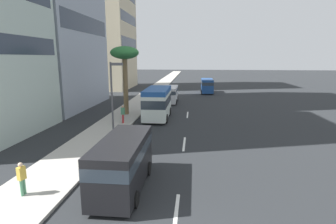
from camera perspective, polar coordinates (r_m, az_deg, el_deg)
ground_plane at (r=37.98m, az=4.56°, el=2.28°), size 198.00×198.00×0.00m
sidewalk_right at (r=38.68m, az=-5.54°, el=2.54°), size 162.00×3.49×0.15m
lane_stripe_near at (r=11.40m, az=1.73°, el=-21.22°), size 3.20×0.16×0.01m
lane_stripe_mid at (r=19.50m, az=3.51°, el=-6.83°), size 3.20×0.16×0.01m
lane_stripe_far at (r=29.18m, az=4.23°, el=-0.58°), size 3.20×0.16×0.01m
van_lead at (r=12.89m, az=-9.70°, el=-10.27°), size 5.30×2.06×2.47m
van_second at (r=47.38m, az=8.42°, el=5.76°), size 5.31×2.10×2.44m
minibus_third at (r=27.08m, az=-2.28°, el=2.15°), size 6.14×2.41×3.12m
van_fourth at (r=36.81m, az=0.38°, el=4.02°), size 5.41×2.12×2.22m
pedestrian_near_lamp at (r=25.06m, az=-9.71°, el=-0.29°), size 0.32×0.38×1.66m
pedestrian_mid_block at (r=13.68m, az=-28.97°, el=-12.25°), size 0.37×0.30×1.54m
palm_tree at (r=28.52m, az=-9.32°, el=11.68°), size 2.97×2.97×7.19m
street_lamp at (r=20.02m, az=-11.71°, el=4.47°), size 0.24×0.97×5.72m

